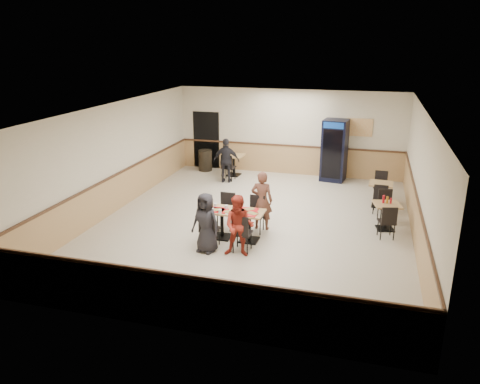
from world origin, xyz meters
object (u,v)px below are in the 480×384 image
(back_table, at_px, (234,162))
(trash_bin, at_px, (205,160))
(diner_man_opposite, at_px, (262,201))
(diner_woman_right, at_px, (239,226))
(side_table_near, at_px, (386,212))
(lone_diner, at_px, (226,161))
(pepsi_cooler, at_px, (334,150))
(diner_woman_left, at_px, (206,223))
(main_table, at_px, (235,220))
(side_table_far, at_px, (380,191))

(back_table, height_order, trash_bin, trash_bin)
(diner_man_opposite, xyz_separation_m, trash_bin, (-3.27, 4.87, -0.37))
(diner_woman_right, relative_size, side_table_near, 1.82)
(lone_diner, relative_size, trash_bin, 1.95)
(diner_woman_right, xyz_separation_m, side_table_near, (3.17, 2.47, -0.25))
(diner_man_opposite, height_order, lone_diner, diner_man_opposite)
(lone_diner, relative_size, pepsi_cooler, 0.72)
(diner_woman_left, bearing_deg, side_table_near, 45.03)
(pepsi_cooler, bearing_deg, side_table_near, -60.53)
(main_table, distance_m, diner_man_opposite, 0.98)
(diner_man_opposite, relative_size, trash_bin, 1.97)
(main_table, bearing_deg, lone_diner, 110.68)
(diner_man_opposite, bearing_deg, diner_woman_left, 59.21)
(diner_woman_left, bearing_deg, main_table, 74.52)
(back_table, relative_size, trash_bin, 0.97)
(main_table, bearing_deg, back_table, 107.72)
(main_table, bearing_deg, diner_woman_left, -117.90)
(diner_man_opposite, xyz_separation_m, back_table, (-2.08, 4.52, -0.26))
(back_table, bearing_deg, lone_diner, -90.00)
(lone_diner, xyz_separation_m, side_table_near, (5.14, -2.87, -0.29))
(pepsi_cooler, distance_m, trash_bin, 4.69)
(main_table, relative_size, back_table, 1.85)
(diner_man_opposite, bearing_deg, trash_bin, -58.22)
(diner_woman_left, distance_m, pepsi_cooler, 6.95)
(diner_man_opposite, height_order, side_table_far, diner_man_opposite)
(lone_diner, distance_m, pepsi_cooler, 3.68)
(diner_man_opposite, xyz_separation_m, side_table_far, (2.91, 2.57, -0.29))
(diner_woman_left, relative_size, side_table_near, 1.80)
(side_table_near, relative_size, side_table_far, 1.10)
(diner_woman_left, relative_size, diner_woman_right, 0.99)
(side_table_far, bearing_deg, diner_man_opposite, -138.60)
(lone_diner, bearing_deg, side_table_near, 142.75)
(diner_man_opposite, distance_m, side_table_near, 3.17)
(side_table_far, xyz_separation_m, back_table, (-4.99, 1.95, 0.03))
(main_table, relative_size, diner_man_opposite, 0.91)
(side_table_near, relative_size, pepsi_cooler, 0.37)
(diner_woman_right, bearing_deg, side_table_near, 32.53)
(diner_woman_right, distance_m, side_table_near, 4.03)
(diner_man_opposite, distance_m, pepsi_cooler, 5.10)
(diner_woman_right, distance_m, diner_man_opposite, 1.67)
(diner_woman_left, height_order, back_table, diner_woman_left)
(diner_woman_left, relative_size, diner_man_opposite, 0.92)
(pepsi_cooler, bearing_deg, diner_woman_left, -101.95)
(diner_woman_left, bearing_deg, lone_diner, 115.66)
(main_table, bearing_deg, side_table_near, 25.72)
(diner_woman_right, height_order, side_table_far, diner_woman_right)
(diner_woman_left, xyz_separation_m, diner_woman_right, (0.78, -0.01, 0.01))
(lone_diner, bearing_deg, trash_bin, -53.20)
(side_table_near, bearing_deg, back_table, 144.15)
(main_table, distance_m, pepsi_cooler, 6.04)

